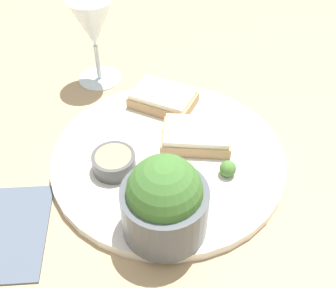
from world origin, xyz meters
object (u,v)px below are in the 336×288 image
(sauce_ramekin, at_px, (114,162))
(cheese_toast_near, at_px, (196,136))
(salad_bowl, at_px, (165,201))
(wine_glass, at_px, (93,27))
(cheese_toast_far, at_px, (163,98))

(sauce_ramekin, bearing_deg, cheese_toast_near, 20.77)
(salad_bowl, bearing_deg, cheese_toast_near, 69.08)
(sauce_ramekin, xyz_separation_m, cheese_toast_near, (0.12, 0.04, -0.00))
(salad_bowl, relative_size, wine_glass, 0.72)
(salad_bowl, xyz_separation_m, wine_glass, (-0.10, 0.33, 0.04))
(cheese_toast_near, xyz_separation_m, cheese_toast_far, (-0.04, 0.09, 0.00))
(cheese_toast_far, bearing_deg, salad_bowl, -93.07)
(cheese_toast_far, relative_size, wine_glass, 0.79)
(sauce_ramekin, relative_size, cheese_toast_far, 0.50)
(sauce_ramekin, distance_m, cheese_toast_far, 0.16)
(sauce_ramekin, bearing_deg, cheese_toast_far, 60.96)
(salad_bowl, relative_size, cheese_toast_far, 0.92)
(salad_bowl, relative_size, sauce_ramekin, 1.82)
(sauce_ramekin, relative_size, wine_glass, 0.40)
(wine_glass, bearing_deg, cheese_toast_far, -42.50)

